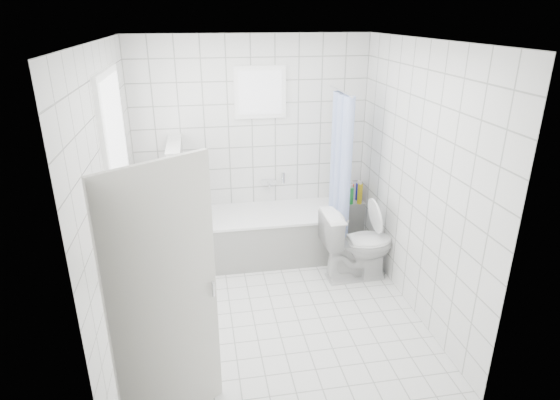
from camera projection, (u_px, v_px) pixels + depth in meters
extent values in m
plane|color=white|center=(273.00, 309.00, 4.76)|extent=(3.00, 3.00, 0.00)
plane|color=white|center=(271.00, 40.00, 3.80)|extent=(3.00, 3.00, 0.00)
cube|color=white|center=(253.00, 147.00, 5.65)|extent=(2.80, 0.02, 2.60)
cube|color=white|center=(311.00, 273.00, 2.91)|extent=(2.80, 0.02, 2.60)
cube|color=white|center=(113.00, 200.00, 4.05)|extent=(0.02, 3.00, 2.60)
cube|color=white|center=(415.00, 181.00, 4.51)|extent=(0.02, 3.00, 2.60)
cube|color=white|center=(119.00, 156.00, 4.22)|extent=(0.01, 0.90, 1.40)
cube|color=white|center=(260.00, 93.00, 5.38)|extent=(0.50, 0.01, 0.50)
cube|color=white|center=(134.00, 230.00, 4.51)|extent=(0.18, 1.02, 0.08)
cube|color=silver|center=(166.00, 306.00, 3.10)|extent=(0.68, 0.48, 2.00)
cube|color=white|center=(265.00, 236.00, 5.70)|extent=(1.83, 0.75, 0.55)
cube|color=white|center=(265.00, 214.00, 5.60)|extent=(1.85, 0.77, 0.03)
cube|color=white|center=(179.00, 207.00, 5.32)|extent=(0.15, 0.85, 1.50)
cube|color=white|center=(353.00, 220.00, 6.13)|extent=(0.40, 0.24, 0.55)
imported|color=white|center=(357.00, 244.00, 5.20)|extent=(0.82, 0.49, 0.82)
cylinder|color=silver|center=(341.00, 91.00, 5.18)|extent=(0.02, 0.80, 0.02)
cube|color=silver|center=(269.00, 182.00, 5.81)|extent=(0.18, 0.06, 0.06)
imported|color=silver|center=(133.00, 220.00, 4.43)|extent=(0.17, 0.17, 0.16)
imported|color=white|center=(134.00, 206.00, 4.54)|extent=(0.12, 0.13, 0.32)
imported|color=#F8607D|center=(128.00, 227.00, 4.15)|extent=(0.14, 0.14, 0.28)
imported|color=#CB6596|center=(137.00, 204.00, 4.75)|extent=(0.11, 0.11, 0.20)
cylinder|color=#EC421B|center=(351.00, 192.00, 6.00)|extent=(0.06, 0.06, 0.22)
cylinder|color=#1720BD|center=(358.00, 192.00, 6.02)|extent=(0.06, 0.06, 0.23)
cylinder|color=yellow|center=(360.00, 194.00, 5.90)|extent=(0.06, 0.06, 0.26)
cylinder|color=green|center=(351.00, 196.00, 5.90)|extent=(0.06, 0.06, 0.22)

